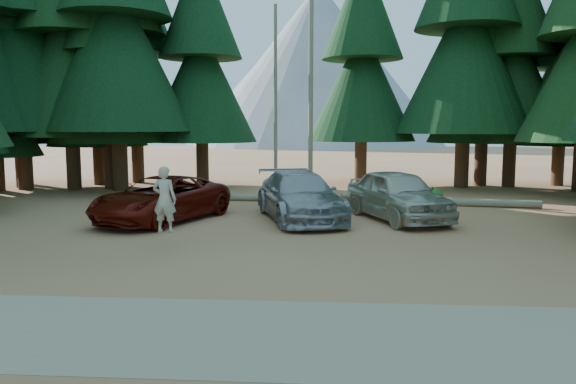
{
  "coord_description": "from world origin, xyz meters",
  "views": [
    {
      "loc": [
        1.7,
        -15.34,
        3.42
      ],
      "look_at": [
        0.41,
        2.96,
        1.25
      ],
      "focal_mm": 35.0,
      "sensor_mm": 36.0,
      "label": 1
    }
  ],
  "objects_px": {
    "red_pickup": "(162,199)",
    "silver_minivan_center": "(300,196)",
    "silver_minivan_right": "(398,195)",
    "log_right": "(477,203)",
    "log_mid": "(368,198)",
    "frisbee_player": "(165,199)",
    "log_left": "(216,197)"
  },
  "relations": [
    {
      "from": "log_right",
      "to": "frisbee_player",
      "type": "bearing_deg",
      "value": -132.44
    },
    {
      "from": "frisbee_player",
      "to": "red_pickup",
      "type": "bearing_deg",
      "value": -64.47
    },
    {
      "from": "silver_minivan_right",
      "to": "frisbee_player",
      "type": "distance_m",
      "value": 8.79
    },
    {
      "from": "log_right",
      "to": "silver_minivan_center",
      "type": "bearing_deg",
      "value": -143.42
    },
    {
      "from": "silver_minivan_right",
      "to": "log_mid",
      "type": "distance_m",
      "value": 5.19
    },
    {
      "from": "silver_minivan_center",
      "to": "silver_minivan_right",
      "type": "height_order",
      "value": "silver_minivan_right"
    },
    {
      "from": "silver_minivan_center",
      "to": "log_left",
      "type": "height_order",
      "value": "silver_minivan_center"
    },
    {
      "from": "frisbee_player",
      "to": "log_mid",
      "type": "relative_size",
      "value": 0.6
    },
    {
      "from": "silver_minivan_right",
      "to": "log_right",
      "type": "xyz_separation_m",
      "value": [
        3.8,
        3.63,
        -0.76
      ]
    },
    {
      "from": "silver_minivan_right",
      "to": "log_left",
      "type": "height_order",
      "value": "silver_minivan_right"
    },
    {
      "from": "silver_minivan_center",
      "to": "frisbee_player",
      "type": "height_order",
      "value": "frisbee_player"
    },
    {
      "from": "red_pickup",
      "to": "log_mid",
      "type": "relative_size",
      "value": 1.83
    },
    {
      "from": "red_pickup",
      "to": "log_mid",
      "type": "bearing_deg",
      "value": 58.55
    },
    {
      "from": "red_pickup",
      "to": "log_left",
      "type": "height_order",
      "value": "red_pickup"
    },
    {
      "from": "red_pickup",
      "to": "silver_minivan_center",
      "type": "distance_m",
      "value": 4.99
    },
    {
      "from": "log_left",
      "to": "log_right",
      "type": "relative_size",
      "value": 0.79
    },
    {
      "from": "silver_minivan_right",
      "to": "log_left",
      "type": "distance_m",
      "value": 9.16
    },
    {
      "from": "red_pickup",
      "to": "frisbee_player",
      "type": "distance_m",
      "value": 4.49
    },
    {
      "from": "silver_minivan_center",
      "to": "frisbee_player",
      "type": "xyz_separation_m",
      "value": [
        -3.58,
        -4.88,
        0.5
      ]
    },
    {
      "from": "log_right",
      "to": "silver_minivan_right",
      "type": "bearing_deg",
      "value": -127.4
    },
    {
      "from": "silver_minivan_center",
      "to": "log_left",
      "type": "bearing_deg",
      "value": 112.43
    },
    {
      "from": "silver_minivan_center",
      "to": "log_mid",
      "type": "distance_m",
      "value": 6.08
    },
    {
      "from": "red_pickup",
      "to": "log_right",
      "type": "relative_size",
      "value": 1.13
    },
    {
      "from": "red_pickup",
      "to": "log_right",
      "type": "distance_m",
      "value": 13.13
    },
    {
      "from": "silver_minivan_center",
      "to": "frisbee_player",
      "type": "bearing_deg",
      "value": -142.77
    },
    {
      "from": "silver_minivan_right",
      "to": "log_right",
      "type": "bearing_deg",
      "value": 22.92
    },
    {
      "from": "frisbee_player",
      "to": "log_mid",
      "type": "xyz_separation_m",
      "value": [
        6.45,
        10.19,
        -1.23
      ]
    },
    {
      "from": "red_pickup",
      "to": "log_right",
      "type": "height_order",
      "value": "red_pickup"
    },
    {
      "from": "silver_minivan_right",
      "to": "log_left",
      "type": "xyz_separation_m",
      "value": [
        -7.7,
        4.89,
        -0.78
      ]
    },
    {
      "from": "silver_minivan_center",
      "to": "red_pickup",
      "type": "bearing_deg",
      "value": 170.92
    },
    {
      "from": "log_mid",
      "to": "log_right",
      "type": "bearing_deg",
      "value": 24.99
    },
    {
      "from": "silver_minivan_right",
      "to": "log_right",
      "type": "height_order",
      "value": "silver_minivan_right"
    }
  ]
}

